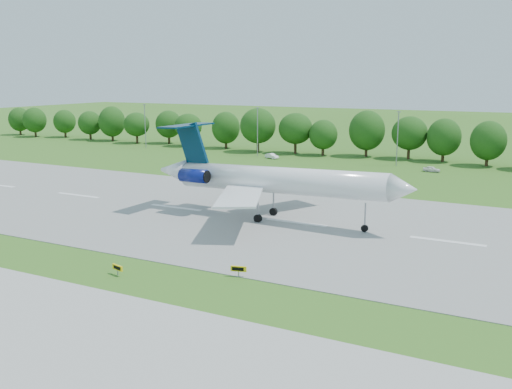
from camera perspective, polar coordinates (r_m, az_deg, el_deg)
name	(u,v)px	position (r m, az deg, el deg)	size (l,w,h in m)	color
ground	(399,318)	(50.16, 14.06, -11.89)	(600.00, 600.00, 0.00)	#36661A
runway	(447,242)	(73.43, 18.58, -4.49)	(400.00, 45.00, 0.08)	gray
tree_line	(498,139)	(138.06, 23.07, 5.17)	(288.40, 8.40, 10.40)	#382314
light_poles	(481,142)	(128.34, 21.61, 4.92)	(175.90, 0.25, 12.19)	gray
airliner	(267,178)	(79.30, 1.07, 1.63)	(39.63, 28.90, 13.15)	white
taxi_sign_left	(117,268)	(59.80, -13.69, -7.13)	(1.55, 0.56, 1.10)	gray
taxi_sign_centre	(239,269)	(57.67, -1.76, -7.46)	(1.61, 0.61, 1.14)	gray
service_vehicle_a	(272,156)	(139.75, 1.58, 3.87)	(1.32, 3.78, 1.24)	white
service_vehicle_b	(432,169)	(125.57, 17.16, 2.44)	(1.41, 3.50, 1.19)	white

